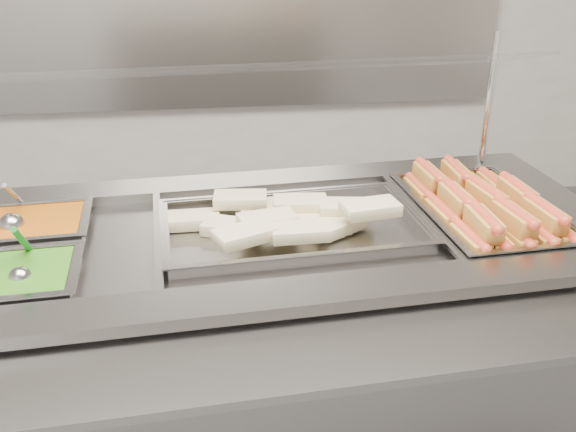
{
  "coord_description": "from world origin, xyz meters",
  "views": [
    {
      "loc": [
        -0.07,
        -0.99,
        1.52
      ],
      "look_at": [
        0.11,
        0.45,
        0.85
      ],
      "focal_mm": 40.0,
      "sensor_mm": 36.0,
      "label": 1
    }
  ],
  "objects": [
    {
      "name": "serving_spoon",
      "position": [
        -0.49,
        0.27,
        0.84
      ],
      "size": [
        0.05,
        0.16,
        0.14
      ],
      "color": "#A8A8AC",
      "rests_on": "pan_peas"
    },
    {
      "name": "ladle",
      "position": [
        -0.57,
        0.52,
        0.83
      ],
      "size": [
        0.06,
        0.18,
        0.14
      ],
      "color": "#A8A8AC",
      "rests_on": "pan_beans"
    },
    {
      "name": "pan_wraps",
      "position": [
        0.12,
        0.45,
        0.8
      ],
      "size": [
        0.65,
        0.41,
        0.06
      ],
      "color": "gray",
      "rests_on": "steam_counter"
    },
    {
      "name": "pan_peas",
      "position": [
        -0.52,
        0.27,
        0.79
      ],
      "size": [
        0.29,
        0.24,
        0.09
      ],
      "color": "gray",
      "rests_on": "steam_counter"
    },
    {
      "name": "steam_counter",
      "position": [
        0.06,
        0.45,
        0.41
      ],
      "size": [
        1.78,
        0.89,
        0.83
      ],
      "color": "gray",
      "rests_on": "ground"
    },
    {
      "name": "pan_hotdogs",
      "position": [
        0.64,
        0.49,
        0.79
      ],
      "size": [
        0.35,
        0.53,
        0.09
      ],
      "color": "gray",
      "rests_on": "steam_counter"
    },
    {
      "name": "pan_beans",
      "position": [
        -0.54,
        0.54,
        0.79
      ],
      "size": [
        0.29,
        0.24,
        0.09
      ],
      "color": "gray",
      "rests_on": "steam_counter"
    },
    {
      "name": "tray_rail",
      "position": [
        0.1,
        -0.02,
        0.78
      ],
      "size": [
        1.67,
        0.46,
        0.05
      ],
      "color": "gray",
      "rests_on": "steam_counter"
    },
    {
      "name": "tortilla_wraps",
      "position": [
        0.12,
        0.47,
        0.84
      ],
      "size": [
        0.58,
        0.33,
        0.09
      ],
      "color": "beige",
      "rests_on": "pan_wraps"
    },
    {
      "name": "hotdogs_in_buns",
      "position": [
        0.64,
        0.48,
        0.83
      ],
      "size": [
        0.31,
        0.49,
        0.11
      ],
      "color": "#A56522",
      "rests_on": "pan_hotdogs"
    },
    {
      "name": "sneeze_guard",
      "position": [
        0.05,
        0.65,
        1.16
      ],
      "size": [
        1.54,
        0.38,
        0.41
      ],
      "color": "silver",
      "rests_on": "steam_counter"
    }
  ]
}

